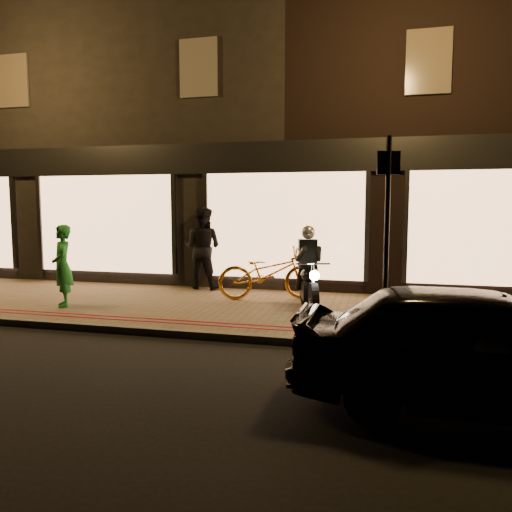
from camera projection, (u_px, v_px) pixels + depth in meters
The scene contains 11 objects.
ground at pixel (233, 342), 7.63m from camera, with size 90.00×90.00×0.00m, color black.
sidewalk at pixel (263, 311), 9.55m from camera, with size 50.00×4.00×0.12m, color brown.
kerb_stone at pixel (234, 337), 7.67m from camera, with size 50.00×0.14×0.12m, color #59544C.
red_kerb_lines at pixel (243, 326), 8.14m from camera, with size 50.00×0.26×0.01m.
building_row at pixel (315, 136), 15.85m from camera, with size 48.00×10.11×8.50m.
motorcycle at pixel (309, 278), 9.21m from camera, with size 0.74×1.90×1.59m.
sign_post at pixel (387, 224), 7.58m from camera, with size 0.34×0.13×3.00m.
bicycle_gold at pixel (268, 273), 10.39m from camera, with size 0.73×2.10×1.10m, color orange.
person_green at pixel (62, 266), 9.62m from camera, with size 0.58×0.38×1.59m, color #217F30.
person_dark at pixel (202, 248), 11.64m from camera, with size 0.93×0.72×1.91m, color black.
parked_car at pixel (480, 346), 5.09m from camera, with size 1.55×3.86×1.32m, color black.
Camera 1 is at (2.18, -7.13, 2.11)m, focal length 35.00 mm.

